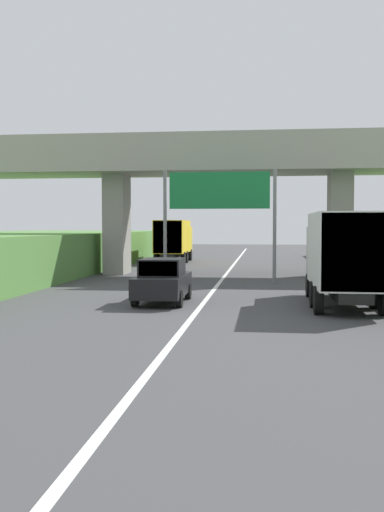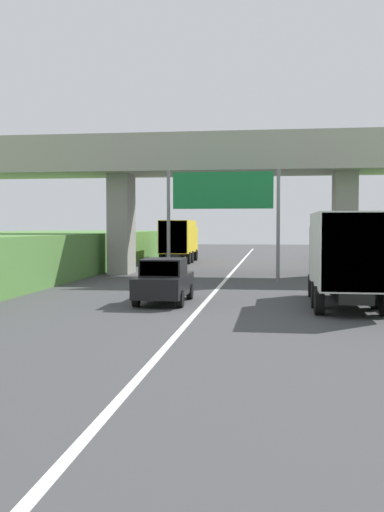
{
  "view_description": "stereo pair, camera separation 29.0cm",
  "coord_description": "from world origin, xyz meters",
  "views": [
    {
      "loc": [
        2.29,
        2.09,
        2.95
      ],
      "look_at": [
        0.0,
        21.08,
        2.0
      ],
      "focal_mm": 41.73,
      "sensor_mm": 36.0,
      "label": 1
    },
    {
      "loc": [
        2.58,
        2.12,
        2.95
      ],
      "look_at": [
        0.0,
        21.08,
        2.0
      ],
      "focal_mm": 41.73,
      "sensor_mm": 36.0,
      "label": 2
    }
  ],
  "objects": [
    {
      "name": "truck_yellow",
      "position": [
        -5.03,
        50.4,
        1.93
      ],
      "size": [
        2.44,
        7.3,
        3.44
      ],
      "color": "black",
      "rests_on": "ground"
    },
    {
      "name": "car_black",
      "position": [
        -1.57,
        24.61,
        0.86
      ],
      "size": [
        1.86,
        4.1,
        1.72
      ],
      "color": "black",
      "rests_on": "ground"
    },
    {
      "name": "truck_silver",
      "position": [
        5.2,
        24.56,
        1.93
      ],
      "size": [
        2.44,
        7.3,
        3.44
      ],
      "color": "black",
      "rests_on": "ground"
    },
    {
      "name": "lane_centre_stripe",
      "position": [
        0.0,
        30.66,
        0.0
      ],
      "size": [
        0.2,
        101.31,
        0.01
      ],
      "primitive_type": "cube",
      "color": "white",
      "rests_on": "ground"
    },
    {
      "name": "overpass_bridge",
      "position": [
        0.0,
        38.32,
        6.38
      ],
      "size": [
        40.0,
        4.8,
        8.37
      ],
      "color": "#9E998E",
      "rests_on": "ground"
    },
    {
      "name": "overhead_highway_sign",
      "position": [
        0.0,
        32.89,
        4.38
      ],
      "size": [
        5.88,
        0.18,
        5.87
      ],
      "color": "slate",
      "rests_on": "ground"
    }
  ]
}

